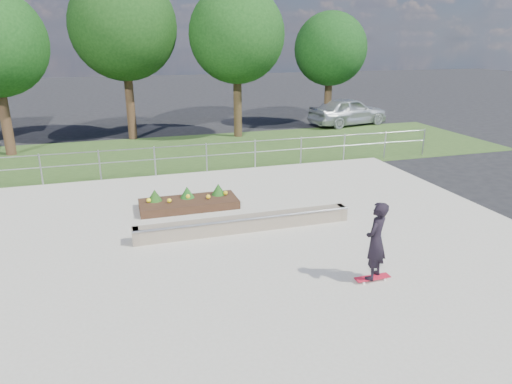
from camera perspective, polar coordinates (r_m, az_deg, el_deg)
The scene contains 11 objects.
ground at distance 11.43m, azimuth 1.25°, elevation -7.64°, with size 120.00×120.00×0.00m, color black.
grass_verge at distance 21.57m, azimuth -7.94°, elevation 4.91°, with size 30.00×8.00×0.02m, color #2A441B.
concrete_slab at distance 11.41m, azimuth 1.25°, elevation -7.50°, with size 15.00×15.00×0.06m, color #9F9C8D.
fence at distance 18.04m, azimuth -6.21°, elevation 4.76°, with size 20.06×0.06×1.20m.
tree_mid_left at distance 24.74m, azimuth -16.23°, elevation 19.20°, with size 5.25×5.25×8.25m.
tree_mid_right at distance 24.53m, azimuth -2.42°, elevation 19.01°, with size 4.90×4.90×7.70m.
tree_far_right at distance 28.04m, azimuth 9.28°, elevation 17.20°, with size 4.20×4.20×6.60m.
grind_ledge at distance 12.49m, azimuth -1.37°, elevation -3.95°, with size 6.00×0.44×0.43m.
planter_bed at distance 14.34m, azimuth -8.44°, elevation -1.19°, with size 3.00×1.20×0.61m.
skateboarder at distance 10.00m, azimuth 14.75°, elevation -5.96°, with size 0.80×0.71×1.81m.
parked_car at distance 28.85m, azimuth 11.44°, elevation 9.87°, with size 2.01×5.00×1.71m, color #A5ABAF.
Camera 1 is at (-3.23, -9.73, 5.05)m, focal length 32.00 mm.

